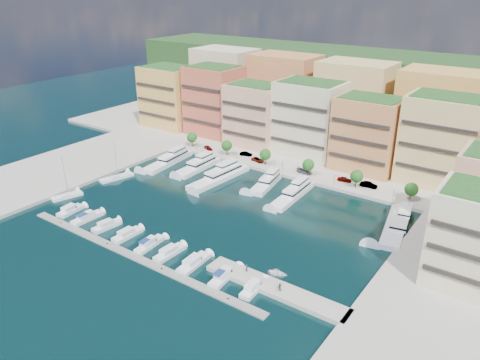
{
  "coord_description": "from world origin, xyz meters",
  "views": [
    {
      "loc": [
        69.59,
        -89.99,
        58.16
      ],
      "look_at": [
        -0.8,
        8.91,
        6.0
      ],
      "focal_mm": 35.0,
      "sensor_mm": 36.0,
      "label": 1
    }
  ],
  "objects_px": {
    "cruiser_0": "(70,211)",
    "cruiser_3": "(127,235)",
    "tender_2": "(278,274)",
    "lamppost_3": "(334,177)",
    "yacht_3": "(267,182)",
    "car_1": "(246,154)",
    "car_2": "(258,160)",
    "car_5": "(369,185)",
    "lamppost_1": "(237,153)",
    "cruiser_7": "(224,276)",
    "yacht_2": "(221,175)",
    "tree_4": "(357,176)",
    "tree_5": "(411,189)",
    "lamppost_4": "(394,192)",
    "yacht_4": "(294,193)",
    "lamppost_0": "(196,143)",
    "tender_1": "(277,270)",
    "tree_3": "(308,165)",
    "yacht_1": "(199,166)",
    "person_0": "(247,268)",
    "person_1": "(280,287)",
    "car_3": "(304,171)",
    "yacht_0": "(170,159)",
    "tree_0": "(192,137)",
    "tree_1": "(227,146)",
    "yacht_6": "(397,223)",
    "cruiser_8": "(253,288)",
    "sailboat_1": "(117,178)",
    "tree_2": "(265,155)",
    "car_0": "(208,148)",
    "car_4": "(344,179)",
    "cruiser_1": "(87,218)",
    "cruiser_2": "(107,226)",
    "cruiser_5": "(170,253)",
    "cruiser_6": "(194,263)",
    "cruiser_4": "(150,244)",
    "sailboat_0": "(67,196)"
  },
  "relations": [
    {
      "from": "cruiser_2",
      "to": "tree_0",
      "type": "bearing_deg",
      "value": 110.2
    },
    {
      "from": "sailboat_1",
      "to": "car_0",
      "type": "bearing_deg",
      "value": 77.4
    },
    {
      "from": "yacht_1",
      "to": "car_3",
      "type": "relative_size",
      "value": 3.8
    },
    {
      "from": "tree_2",
      "to": "yacht_2",
      "type": "bearing_deg",
      "value": -111.57
    },
    {
      "from": "tree_1",
      "to": "yacht_4",
      "type": "height_order",
      "value": "tree_1"
    },
    {
      "from": "tree_0",
      "to": "tender_2",
      "type": "height_order",
      "value": "tree_0"
    },
    {
      "from": "lamppost_1",
      "to": "yacht_3",
      "type": "height_order",
      "value": "yacht_3"
    },
    {
      "from": "tender_2",
      "to": "lamppost_3",
      "type": "bearing_deg",
      "value": -2.64
    },
    {
      "from": "sailboat_1",
      "to": "tender_2",
      "type": "relative_size",
      "value": 3.09
    },
    {
      "from": "tree_2",
      "to": "car_0",
      "type": "bearing_deg",
      "value": 177.63
    },
    {
      "from": "cruiser_7",
      "to": "car_1",
      "type": "height_order",
      "value": "car_1"
    },
    {
      "from": "cruiser_5",
      "to": "car_0",
      "type": "height_order",
      "value": "car_0"
    },
    {
      "from": "car_0",
      "to": "yacht_4",
      "type": "bearing_deg",
      "value": -87.89
    },
    {
      "from": "tree_1",
      "to": "car_1",
      "type": "bearing_deg",
      "value": 33.69
    },
    {
      "from": "tree_4",
      "to": "yacht_2",
      "type": "xyz_separation_m",
      "value": [
        -38.29,
        -15.92,
        -3.53
      ]
    },
    {
      "from": "yacht_2",
      "to": "cruiser_3",
      "type": "distance_m",
      "value": 42.3
    },
    {
      "from": "yacht_0",
      "to": "car_1",
      "type": "relative_size",
      "value": 5.3
    },
    {
      "from": "cruiser_1",
      "to": "car_1",
      "type": "height_order",
      "value": "car_1"
    },
    {
      "from": "person_0",
      "to": "cruiser_8",
      "type": "bearing_deg",
      "value": -149.08
    },
    {
      "from": "cruiser_4",
      "to": "car_4",
      "type": "height_order",
      "value": "car_4"
    },
    {
      "from": "yacht_3",
      "to": "car_1",
      "type": "bearing_deg",
      "value": 140.22
    },
    {
      "from": "car_2",
      "to": "car_5",
      "type": "relative_size",
      "value": 0.94
    },
    {
      "from": "lamppost_4",
      "to": "yacht_4",
      "type": "xyz_separation_m",
      "value": [
        -24.95,
        -11.94,
        -2.73
      ]
    },
    {
      "from": "cruiser_0",
      "to": "car_1",
      "type": "height_order",
      "value": "car_1"
    },
    {
      "from": "lamppost_0",
      "to": "lamppost_4",
      "type": "bearing_deg",
      "value": 0.0
    },
    {
      "from": "lamppost_1",
      "to": "yacht_4",
      "type": "xyz_separation_m",
      "value": [
        29.05,
        -11.94,
        -2.73
      ]
    },
    {
      "from": "yacht_0",
      "to": "yacht_6",
      "type": "distance_m",
      "value": 78.72
    },
    {
      "from": "yacht_6",
      "to": "cruiser_8",
      "type": "xyz_separation_m",
      "value": [
        -15.08,
        -42.96,
        -0.66
      ]
    },
    {
      "from": "cruiser_0",
      "to": "cruiser_7",
      "type": "xyz_separation_m",
      "value": [
        52.4,
        -0.04,
        0.02
      ]
    },
    {
      "from": "tender_1",
      "to": "person_0",
      "type": "xyz_separation_m",
      "value": [
        -4.58,
        -4.9,
        1.42
      ]
    },
    {
      "from": "yacht_6",
      "to": "car_0",
      "type": "height_order",
      "value": "yacht_6"
    },
    {
      "from": "cruiser_0",
      "to": "cruiser_7",
      "type": "distance_m",
      "value": 52.4
    },
    {
      "from": "tree_1",
      "to": "tender_2",
      "type": "distance_m",
      "value": 72.5
    },
    {
      "from": "lamppost_0",
      "to": "sailboat_0",
      "type": "distance_m",
      "value": 50.98
    },
    {
      "from": "tree_0",
      "to": "car_5",
      "type": "xyz_separation_m",
      "value": [
        67.0,
        2.6,
        -2.91
      ]
    },
    {
      "from": "tree_5",
      "to": "yacht_0",
      "type": "distance_m",
      "value": 78.79
    },
    {
      "from": "cruiser_0",
      "to": "cruiser_3",
      "type": "height_order",
      "value": "same"
    },
    {
      "from": "cruiser_2",
      "to": "car_2",
      "type": "xyz_separation_m",
      "value": [
        6.68,
        59.54,
        1.12
      ]
    },
    {
      "from": "tender_2",
      "to": "car_4",
      "type": "bearing_deg",
      "value": -4.98
    },
    {
      "from": "tree_3",
      "to": "yacht_3",
      "type": "height_order",
      "value": "tree_3"
    },
    {
      "from": "tree_3",
      "to": "yacht_1",
      "type": "bearing_deg",
      "value": -158.39
    },
    {
      "from": "cruiser_5",
      "to": "cruiser_6",
      "type": "height_order",
      "value": "same"
    },
    {
      "from": "cruiser_0",
      "to": "sailboat_1",
      "type": "xyz_separation_m",
      "value": [
        -7.85,
        22.98,
        -0.24
      ]
    },
    {
      "from": "tree_4",
      "to": "yacht_3",
      "type": "bearing_deg",
      "value": -153.26
    },
    {
      "from": "car_2",
      "to": "tree_4",
      "type": "bearing_deg",
      "value": -80.55
    },
    {
      "from": "cruiser_0",
      "to": "tender_1",
      "type": "relative_size",
      "value": 4.52
    },
    {
      "from": "person_0",
      "to": "person_1",
      "type": "height_order",
      "value": "person_1"
    },
    {
      "from": "tree_5",
      "to": "lamppost_4",
      "type": "distance_m",
      "value": 4.7
    },
    {
      "from": "car_1",
      "to": "car_2",
      "type": "distance_m",
      "value": 6.84
    },
    {
      "from": "tree_3",
      "to": "tree_5",
      "type": "relative_size",
      "value": 1.0
    }
  ]
}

